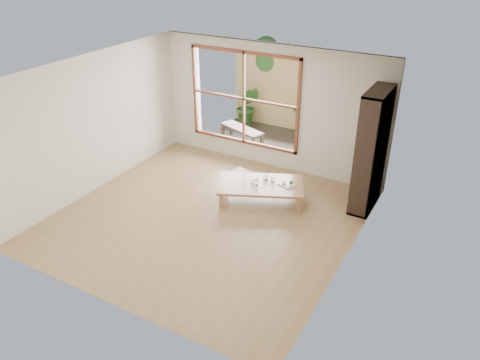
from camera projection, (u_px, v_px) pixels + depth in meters
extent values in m
plane|color=#98774C|center=(208.00, 217.00, 8.35)|extent=(5.00, 5.00, 0.00)
cube|color=#A67350|center=(261.00, 185.00, 8.74)|extent=(1.79, 1.45, 0.05)
cube|color=#A67350|center=(221.00, 201.00, 8.55)|extent=(0.10, 0.10, 0.29)
cube|color=#A67350|center=(226.00, 182.00, 9.19)|extent=(0.10, 0.10, 0.29)
cube|color=#A67350|center=(299.00, 204.00, 8.44)|extent=(0.10, 0.10, 0.29)
cube|color=#A67350|center=(298.00, 185.00, 9.08)|extent=(0.10, 0.10, 0.29)
cube|color=beige|center=(240.00, 176.00, 9.65)|extent=(0.66, 0.66, 0.08)
cube|color=black|center=(371.00, 151.00, 8.20)|extent=(0.35, 0.99, 2.21)
cylinder|color=silver|center=(256.00, 182.00, 8.65)|extent=(0.07, 0.07, 0.12)
cylinder|color=silver|center=(273.00, 180.00, 8.76)|extent=(0.07, 0.07, 0.10)
cylinder|color=silver|center=(266.00, 177.00, 8.83)|extent=(0.08, 0.08, 0.10)
cylinder|color=silver|center=(252.00, 182.00, 8.71)|extent=(0.06, 0.06, 0.07)
cube|color=white|center=(286.00, 185.00, 8.67)|extent=(0.34, 0.29, 0.02)
sphere|color=#36692A|center=(291.00, 183.00, 8.65)|extent=(0.07, 0.07, 0.07)
cube|color=orange|center=(284.00, 184.00, 8.64)|extent=(0.06, 0.06, 0.03)
cube|color=beige|center=(283.00, 182.00, 8.71)|extent=(0.08, 0.07, 0.02)
cylinder|color=silver|center=(287.00, 186.00, 8.60)|extent=(0.16, 0.06, 0.01)
cube|color=#342E26|center=(266.00, 141.00, 11.34)|extent=(2.80, 2.00, 0.05)
cube|color=black|center=(242.00, 129.00, 11.05)|extent=(1.22, 0.72, 0.05)
cube|color=black|center=(223.00, 131.00, 11.42)|extent=(0.08, 0.08, 0.32)
cube|color=black|center=(231.00, 128.00, 11.58)|extent=(0.08, 0.08, 0.32)
cube|color=black|center=(253.00, 145.00, 10.69)|extent=(0.08, 0.08, 0.32)
cube|color=black|center=(262.00, 142.00, 10.85)|extent=(0.08, 0.08, 0.32)
cube|color=tan|center=(285.00, 94.00, 11.69)|extent=(2.80, 0.06, 1.80)
imported|color=#2F5720|center=(310.00, 120.00, 11.29)|extent=(0.90, 0.80, 0.91)
imported|color=#2F5720|center=(248.00, 106.00, 11.96)|extent=(0.70, 0.64, 1.04)
cylinder|color=#4C3D2D|center=(265.00, 91.00, 12.27)|extent=(0.14, 0.14, 1.60)
sphere|color=#2F5720|center=(270.00, 59.00, 11.82)|extent=(0.84, 0.84, 0.84)
sphere|color=#2F5720|center=(262.00, 65.00, 12.09)|extent=(0.70, 0.70, 0.70)
sphere|color=#2F5720|center=(266.00, 49.00, 11.66)|extent=(0.64, 0.64, 0.64)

